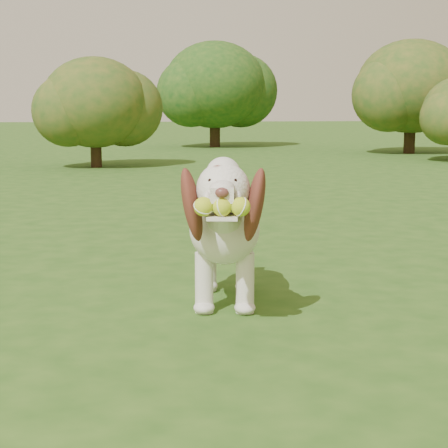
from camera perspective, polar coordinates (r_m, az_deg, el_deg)
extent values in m
plane|color=#264D16|center=(3.31, 2.07, -7.26)|extent=(80.00, 80.00, 0.00)
ellipsoid|color=silver|center=(3.54, 0.12, -0.36)|extent=(0.41, 0.65, 0.32)
ellipsoid|color=silver|center=(3.31, 0.04, -0.38)|extent=(0.36, 0.36, 0.31)
ellipsoid|color=silver|center=(3.75, 0.19, 0.03)|extent=(0.33, 0.33, 0.29)
cylinder|color=silver|center=(3.18, -0.01, 0.74)|extent=(0.20, 0.27, 0.25)
sphere|color=silver|center=(3.04, -0.07, 2.65)|extent=(0.25, 0.25, 0.22)
sphere|color=silver|center=(3.06, -0.06, 3.80)|extent=(0.16, 0.16, 0.14)
cube|color=silver|center=(2.92, -0.13, 2.28)|extent=(0.11, 0.14, 0.06)
ellipsoid|color=#592D28|center=(2.85, -0.16, 2.40)|extent=(0.06, 0.04, 0.04)
cube|color=silver|center=(2.92, -0.13, 0.55)|extent=(0.14, 0.16, 0.01)
ellipsoid|color=brown|center=(3.07, -2.47, 1.47)|extent=(0.15, 0.21, 0.34)
ellipsoid|color=brown|center=(3.06, 2.35, 1.46)|extent=(0.14, 0.22, 0.34)
cylinder|color=silver|center=(3.87, 0.23, 0.87)|extent=(0.08, 0.16, 0.12)
cylinder|color=silver|center=(3.38, -1.52, -4.48)|extent=(0.10, 0.10, 0.28)
cylinder|color=silver|center=(3.38, 1.61, -4.50)|extent=(0.10, 0.10, 0.28)
cylinder|color=silver|center=(3.77, -1.21, -3.05)|extent=(0.10, 0.10, 0.28)
cylinder|color=silver|center=(3.77, 1.59, -3.06)|extent=(0.10, 0.10, 0.28)
sphere|color=#A9CD21|center=(2.88, -1.58, 1.33)|extent=(0.09, 0.09, 0.08)
sphere|color=#A9CD21|center=(2.88, -0.15, 1.33)|extent=(0.09, 0.09, 0.08)
sphere|color=#A9CD21|center=(2.87, 1.28, 1.32)|extent=(0.09, 0.09, 0.08)
cylinder|color=#382314|center=(15.05, 13.96, 6.58)|extent=(0.22, 0.22, 0.70)
ellipsoid|color=#154415|center=(15.04, 14.10, 10.14)|extent=(2.11, 2.11, 1.79)
cylinder|color=#382314|center=(11.48, -9.72, 5.60)|extent=(0.16, 0.16, 0.53)
ellipsoid|color=#154415|center=(11.46, -9.82, 9.12)|extent=(1.59, 1.59, 1.35)
cylinder|color=#382314|center=(16.83, -0.70, 7.16)|extent=(0.23, 0.23, 0.75)
ellipsoid|color=#154415|center=(16.83, -0.71, 10.56)|extent=(2.25, 2.25, 1.91)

